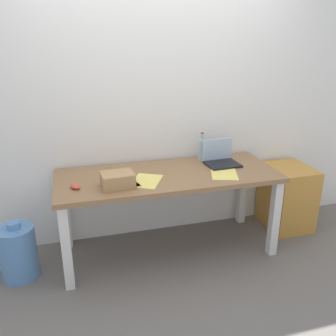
# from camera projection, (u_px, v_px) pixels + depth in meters

# --- Properties ---
(ground_plane) EXTENTS (8.00, 8.00, 0.00)m
(ground_plane) POSITION_uv_depth(u_px,v_px,m) (168.00, 249.00, 3.25)
(ground_plane) COLOR slate
(back_wall) EXTENTS (5.20, 0.08, 2.60)m
(back_wall) POSITION_uv_depth(u_px,v_px,m) (155.00, 97.00, 3.18)
(back_wall) COLOR white
(back_wall) RESTS_ON ground
(desk) EXTENTS (1.83, 0.73, 0.73)m
(desk) POSITION_uv_depth(u_px,v_px,m) (168.00, 184.00, 3.03)
(desk) COLOR olive
(desk) RESTS_ON ground
(laptop_right) EXTENTS (0.30, 0.25, 0.21)m
(laptop_right) POSITION_uv_depth(u_px,v_px,m) (221.00, 159.00, 3.21)
(laptop_right) COLOR black
(laptop_right) RESTS_ON desk
(beer_bottle) EXTENTS (0.06, 0.06, 0.26)m
(beer_bottle) POSITION_uv_depth(u_px,v_px,m) (202.00, 149.00, 3.28)
(beer_bottle) COLOR #99B7C1
(beer_bottle) RESTS_ON desk
(computer_mouse) EXTENTS (0.10, 0.12, 0.03)m
(computer_mouse) POSITION_uv_depth(u_px,v_px,m) (75.00, 186.00, 2.70)
(computer_mouse) COLOR #D84C38
(computer_mouse) RESTS_ON desk
(cardboard_box) EXTENTS (0.25, 0.20, 0.11)m
(cardboard_box) POSITION_uv_depth(u_px,v_px,m) (118.00, 180.00, 2.72)
(cardboard_box) COLOR tan
(cardboard_box) RESTS_ON desk
(paper_sheet_front_left) EXTENTS (0.29, 0.34, 0.00)m
(paper_sheet_front_left) POSITION_uv_depth(u_px,v_px,m) (121.00, 182.00, 2.82)
(paper_sheet_front_left) COLOR white
(paper_sheet_front_left) RESTS_ON desk
(paper_yellow_folder) EXTENTS (0.32, 0.36, 0.00)m
(paper_yellow_folder) POSITION_uv_depth(u_px,v_px,m) (146.00, 181.00, 2.85)
(paper_yellow_folder) COLOR #F4E06B
(paper_yellow_folder) RESTS_ON desk
(paper_sheet_front_right) EXTENTS (0.29, 0.35, 0.00)m
(paper_sheet_front_right) POSITION_uv_depth(u_px,v_px,m) (224.00, 173.00, 3.00)
(paper_sheet_front_right) COLOR #F4E06B
(paper_sheet_front_right) RESTS_ON desk
(water_cooler_jug) EXTENTS (0.29, 0.29, 0.48)m
(water_cooler_jug) POSITION_uv_depth(u_px,v_px,m) (18.00, 252.00, 2.82)
(water_cooler_jug) COLOR #598CC6
(water_cooler_jug) RESTS_ON ground
(filing_cabinet) EXTENTS (0.40, 0.48, 0.62)m
(filing_cabinet) POSITION_uv_depth(u_px,v_px,m) (287.00, 197.00, 3.56)
(filing_cabinet) COLOR #C68938
(filing_cabinet) RESTS_ON ground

